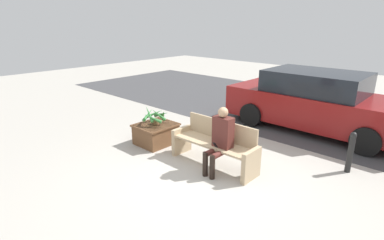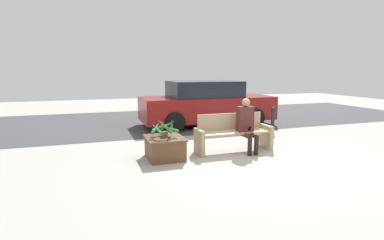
% 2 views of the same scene
% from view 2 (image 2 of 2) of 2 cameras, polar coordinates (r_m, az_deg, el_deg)
% --- Properties ---
extents(ground_plane, '(30.00, 30.00, 0.00)m').
position_cam_2_polar(ground_plane, '(6.93, 11.66, -6.84)').
color(ground_plane, '#ADA89E').
extents(road_surface, '(20.00, 6.00, 0.01)m').
position_cam_2_polar(road_surface, '(11.92, -1.86, 0.21)').
color(road_surface, '#424244').
rests_on(road_surface, ground_plane).
extents(bench, '(1.85, 0.53, 0.89)m').
position_cam_2_polar(bench, '(7.23, 7.82, -2.48)').
color(bench, tan).
rests_on(bench, ground_plane).
extents(person_seated, '(0.37, 0.57, 1.27)m').
position_cam_2_polar(person_seated, '(7.15, 10.38, -0.54)').
color(person_seated, '#51231E').
rests_on(person_seated, ground_plane).
extents(planter_box, '(0.80, 0.89, 0.48)m').
position_cam_2_polar(planter_box, '(6.62, -5.21, -5.13)').
color(planter_box, brown).
rests_on(planter_box, ground_plane).
extents(potted_plant, '(0.63, 0.63, 0.45)m').
position_cam_2_polar(potted_plant, '(6.53, -5.32, -1.48)').
color(potted_plant, brown).
rests_on(potted_plant, planter_box).
extents(parked_car, '(4.59, 1.98, 1.55)m').
position_cam_2_polar(parked_car, '(10.54, 2.74, 3.12)').
color(parked_car, maroon).
rests_on(parked_car, ground_plane).
extents(bollard_post, '(0.12, 0.12, 0.81)m').
position_cam_2_polar(bollard_post, '(9.53, 15.13, 0.12)').
color(bollard_post, black).
rests_on(bollard_post, ground_plane).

